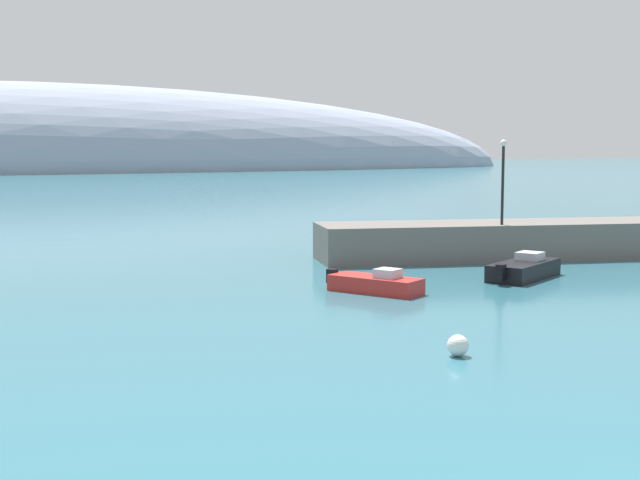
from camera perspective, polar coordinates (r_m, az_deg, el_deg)
The scene contains 6 objects.
breakwater_rocks at distance 53.01m, azimuth 14.68°, elevation 0.06°, with size 27.33×4.55×2.08m, color #66605B.
distant_ridge at distance 221.71m, azimuth -19.17°, elevation 4.22°, with size 272.36×52.70×42.27m, color #8E99AD.
motorboat_black_alongside_breakwater at distance 44.24m, azimuth 13.05°, elevation -1.85°, with size 5.17×4.04×1.23m.
motorboat_red_outer at distance 39.16m, azimuth 3.61°, elevation -2.83°, with size 3.45×4.49×1.11m.
mooring_buoy_white at distance 27.85m, azimuth 8.91°, elevation -6.76°, with size 0.68×0.68×0.68m, color silver.
harbor_lamp_post at distance 49.84m, azimuth 11.75°, elevation 4.26°, with size 0.36×0.36×4.71m.
Camera 1 is at (-11.71, -9.24, 6.58)m, focal length 49.47 mm.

